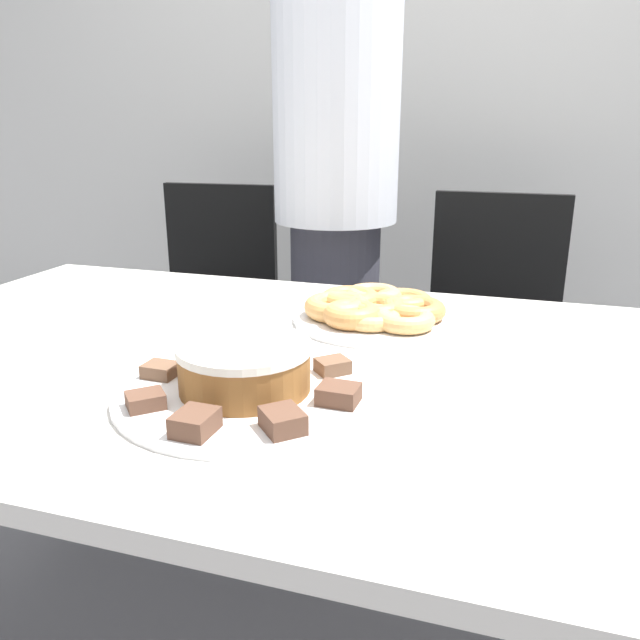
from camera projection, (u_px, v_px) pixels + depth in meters
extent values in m
cube|color=silver|center=(436.00, 71.00, 2.34)|extent=(8.00, 0.05, 2.60)
cube|color=silver|center=(298.00, 365.00, 1.07)|extent=(1.73, 0.99, 0.03)
cylinder|color=silver|center=(87.00, 399.00, 1.80)|extent=(0.06, 0.06, 0.70)
cylinder|color=#383842|center=(334.00, 356.00, 1.94)|extent=(0.26, 0.26, 0.84)
cylinder|color=silver|center=(336.00, 99.00, 1.71)|extent=(0.35, 0.35, 0.67)
cylinder|color=black|center=(209.00, 452.00, 2.19)|extent=(0.44, 0.44, 0.01)
cylinder|color=#262626|center=(205.00, 393.00, 2.12)|extent=(0.06, 0.06, 0.44)
cube|color=black|center=(201.00, 326.00, 2.05)|extent=(0.47, 0.47, 0.04)
cube|color=black|center=(221.00, 245.00, 2.17)|extent=(0.40, 0.05, 0.42)
cylinder|color=black|center=(475.00, 496.00, 1.93)|extent=(0.44, 0.44, 0.01)
cylinder|color=#262626|center=(481.00, 430.00, 1.86)|extent=(0.06, 0.06, 0.44)
cube|color=black|center=(487.00, 355.00, 1.79)|extent=(0.44, 0.44, 0.04)
cube|color=black|center=(498.00, 262.00, 1.91)|extent=(0.40, 0.03, 0.42)
cylinder|color=white|center=(246.00, 392.00, 0.92)|extent=(0.38, 0.38, 0.01)
cylinder|color=white|center=(375.00, 320.00, 1.25)|extent=(0.33, 0.33, 0.01)
cylinder|color=brown|center=(245.00, 370.00, 0.91)|extent=(0.19, 0.19, 0.06)
cylinder|color=white|center=(244.00, 347.00, 0.89)|extent=(0.20, 0.20, 0.01)
cube|color=brown|center=(333.00, 366.00, 0.97)|extent=(0.06, 0.06, 0.02)
cube|color=#513828|center=(283.00, 349.00, 1.04)|extent=(0.04, 0.05, 0.03)
cube|color=#513828|center=(216.00, 349.00, 1.03)|extent=(0.08, 0.08, 0.03)
cube|color=brown|center=(160.00, 370.00, 0.96)|extent=(0.05, 0.04, 0.02)
cube|color=brown|center=(146.00, 400.00, 0.85)|extent=(0.07, 0.06, 0.02)
cube|color=brown|center=(195.00, 423.00, 0.78)|extent=(0.05, 0.06, 0.03)
cube|color=brown|center=(283.00, 421.00, 0.79)|extent=(0.07, 0.07, 0.03)
cube|color=brown|center=(339.00, 394.00, 0.87)|extent=(0.06, 0.05, 0.03)
torus|color=#D18E4C|center=(375.00, 308.00, 1.24)|extent=(0.13, 0.13, 0.04)
torus|color=#E5AD66|center=(405.00, 320.00, 1.18)|extent=(0.12, 0.12, 0.03)
torus|color=#C68447|center=(413.00, 310.00, 1.24)|extent=(0.13, 0.13, 0.04)
torus|color=#D18E4C|center=(402.00, 301.00, 1.30)|extent=(0.13, 0.13, 0.03)
torus|color=#E5AD66|center=(373.00, 296.00, 1.33)|extent=(0.12, 0.12, 0.04)
torus|color=#D18E4C|center=(350.00, 300.00, 1.30)|extent=(0.13, 0.13, 0.04)
torus|color=tan|center=(337.00, 307.00, 1.25)|extent=(0.13, 0.13, 0.04)
torus|color=#D18E4C|center=(352.00, 315.00, 1.20)|extent=(0.11, 0.11, 0.04)
torus|color=#E5AD66|center=(370.00, 317.00, 1.20)|extent=(0.12, 0.12, 0.03)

